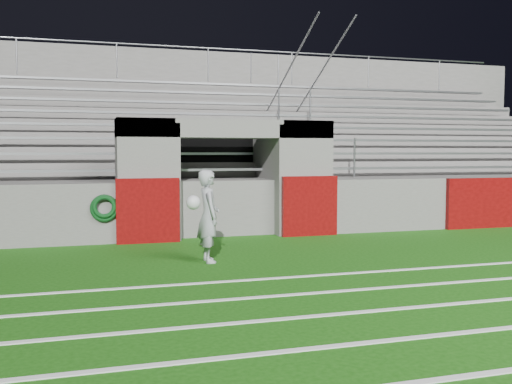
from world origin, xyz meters
name	(u,v)px	position (x,y,z in m)	size (l,w,h in m)	color
ground	(275,265)	(0.00, 0.00, 0.00)	(90.00, 90.00, 0.00)	#164D0C
field_markings	(464,377)	(0.00, -5.00, 0.01)	(28.00, 8.09, 0.01)	white
stadium_structure	(191,165)	(0.00, 7.97, 1.49)	(26.00, 8.48, 5.42)	#5F5C5A
goalkeeper_with_ball	(208,215)	(-1.03, 0.57, 0.81)	(0.61, 0.60, 1.59)	#9EA1A7
hose_coil	(104,208)	(-2.68, 2.93, 0.76)	(0.57, 0.15, 0.57)	#0B3B15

